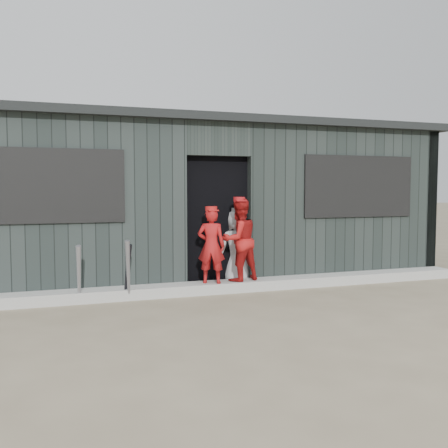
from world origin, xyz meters
name	(u,v)px	position (x,y,z in m)	size (l,w,h in m)	color
ground	(276,323)	(0.00, 0.00, 0.00)	(80.00, 80.00, 0.00)	#73664F
curb	(224,287)	(0.00, 1.82, 0.07)	(8.00, 0.36, 0.15)	#9C9C97
bat_left	(79,275)	(-2.05, 1.60, 0.40)	(0.07, 0.07, 0.82)	gray
bat_mid	(128,271)	(-1.42, 1.58, 0.42)	(0.07, 0.07, 0.85)	gray
bat_right	(127,272)	(-1.42, 1.65, 0.39)	(0.07, 0.07, 0.79)	black
player_red_left	(211,246)	(-0.20, 1.77, 0.69)	(0.40, 0.26, 1.09)	#A51415
player_red_right	(239,240)	(0.25, 1.83, 0.76)	(0.59, 0.46, 1.22)	#A51514
player_grey_back	(237,248)	(0.33, 2.15, 0.60)	(0.58, 0.38, 1.19)	#AAAAAA
dugout	(193,201)	(0.00, 3.50, 1.29)	(8.30, 3.30, 2.62)	black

